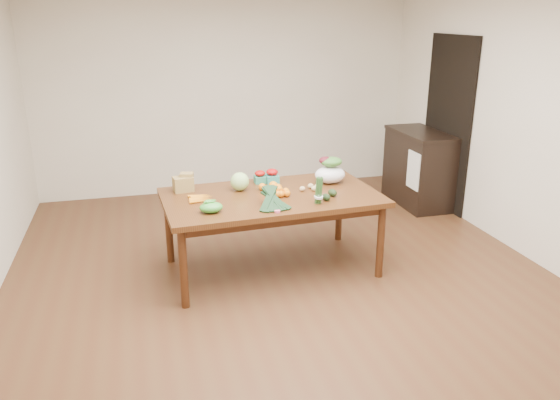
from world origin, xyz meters
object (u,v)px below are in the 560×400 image
object	(u,v)px
mandarin_cluster	(279,191)
dining_table	(272,233)
cabinet	(418,168)
asparagus_bundle	(319,190)
paper_bag	(183,183)
salad_bag	(330,171)
cabbage	(240,182)
kale_bunch	(274,200)

from	to	relation	value
mandarin_cluster	dining_table	bearing A→B (deg)	135.84
cabinet	asparagus_bundle	world-z (taller)	asparagus_bundle
dining_table	paper_bag	world-z (taller)	paper_bag
asparagus_bundle	salad_bag	xyz separation A→B (m)	(0.31, 0.56, -0.01)
paper_bag	cabbage	xyz separation A→B (m)	(0.52, -0.11, 0.00)
kale_bunch	asparagus_bundle	distance (m)	0.41
cabbage	salad_bag	xyz separation A→B (m)	(0.90, 0.01, 0.03)
dining_table	paper_bag	distance (m)	0.95
asparagus_bundle	salad_bag	bearing A→B (deg)	58.15
dining_table	kale_bunch	xyz separation A→B (m)	(-0.07, -0.37, 0.45)
salad_bag	cabinet	bearing A→B (deg)	35.82
mandarin_cluster	salad_bag	world-z (taller)	salad_bag
paper_bag	cabinet	bearing A→B (deg)	19.37
dining_table	mandarin_cluster	distance (m)	0.43
salad_bag	asparagus_bundle	bearing A→B (deg)	-118.63
kale_bunch	salad_bag	size ratio (longest dim) A/B	1.32
paper_bag	cabbage	size ratio (longest dim) A/B	1.37
mandarin_cluster	cabinet	bearing A→B (deg)	33.15
cabbage	mandarin_cluster	xyz separation A→B (m)	(0.31, -0.26, -0.04)
cabbage	mandarin_cluster	size ratio (longest dim) A/B	0.97
cabinet	salad_bag	bearing A→B (deg)	-144.18
dining_table	paper_bag	xyz separation A→B (m)	(-0.77, 0.32, 0.46)
salad_bag	mandarin_cluster	bearing A→B (deg)	-155.18
paper_bag	kale_bunch	size ratio (longest dim) A/B	0.60
cabbage	asparagus_bundle	size ratio (longest dim) A/B	0.70
mandarin_cluster	asparagus_bundle	distance (m)	0.41
kale_bunch	cabbage	bearing A→B (deg)	104.40
kale_bunch	paper_bag	bearing A→B (deg)	132.35
dining_table	cabinet	world-z (taller)	cabinet
cabinet	salad_bag	world-z (taller)	salad_bag
cabinet	cabbage	bearing A→B (deg)	-154.95
dining_table	asparagus_bundle	bearing A→B (deg)	-49.13
dining_table	cabbage	bearing A→B (deg)	137.79
paper_bag	kale_bunch	bearing A→B (deg)	-44.43
paper_bag	mandarin_cluster	size ratio (longest dim) A/B	1.32
dining_table	cabinet	xyz separation A→B (m)	(2.27, 1.39, 0.10)
cabbage	mandarin_cluster	bearing A→B (deg)	-40.04
mandarin_cluster	paper_bag	bearing A→B (deg)	155.74
cabinet	cabbage	xyz separation A→B (m)	(-2.52, -1.18, 0.37)
dining_table	asparagus_bundle	world-z (taller)	asparagus_bundle
cabinet	asparagus_bundle	size ratio (longest dim) A/B	4.08
cabinet	kale_bunch	distance (m)	2.95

